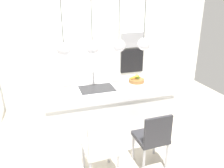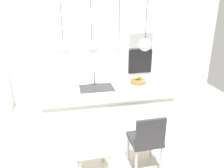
{
  "view_description": "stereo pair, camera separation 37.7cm",
  "coord_description": "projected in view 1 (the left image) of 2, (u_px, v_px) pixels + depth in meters",
  "views": [
    {
      "loc": [
        -0.98,
        -3.37,
        2.28
      ],
      "look_at": [
        0.1,
        0.0,
        0.95
      ],
      "focal_mm": 36.67,
      "sensor_mm": 36.0,
      "label": 1
    },
    {
      "loc": [
        -0.62,
        -3.46,
        2.28
      ],
      "look_at": [
        0.1,
        0.0,
        0.95
      ],
      "focal_mm": 36.67,
      "sensor_mm": 36.0,
      "label": 2
    }
  ],
  "objects": [
    {
      "name": "pendant_light_center_right",
      "position": [
        119.0,
        46.0,
        3.59
      ],
      "size": [
        0.2,
        0.2,
        0.8
      ],
      "color": "silver"
    },
    {
      "name": "kitchen_island",
      "position": [
        106.0,
        112.0,
        3.93
      ],
      "size": [
        2.07,
        0.99,
        0.9
      ],
      "color": "white",
      "rests_on": "ground"
    },
    {
      "name": "back_wall",
      "position": [
        85.0,
        45.0,
        5.1
      ],
      "size": [
        6.0,
        0.1,
        2.6
      ],
      "primitive_type": "cube",
      "color": "white",
      "rests_on": "ground"
    },
    {
      "name": "faucet",
      "position": [
        94.0,
        76.0,
        3.86
      ],
      "size": [
        0.02,
        0.17,
        0.22
      ],
      "color": "silver",
      "rests_on": "kitchen_island"
    },
    {
      "name": "chair_near",
      "position": [
        101.0,
        147.0,
        2.93
      ],
      "size": [
        0.45,
        0.47,
        0.89
      ],
      "color": "silver",
      "rests_on": "ground"
    },
    {
      "name": "floor",
      "position": [
        107.0,
        134.0,
        4.09
      ],
      "size": [
        6.6,
        6.6,
        0.0
      ],
      "primitive_type": "plane",
      "color": "beige",
      "rests_on": "ground"
    },
    {
      "name": "microwave",
      "position": [
        132.0,
        40.0,
        5.33
      ],
      "size": [
        0.54,
        0.08,
        0.34
      ],
      "primitive_type": "cube",
      "color": "#9E9EA3",
      "rests_on": "back_wall"
    },
    {
      "name": "fruit_bowl",
      "position": [
        136.0,
        80.0,
        4.0
      ],
      "size": [
        0.28,
        0.27,
        0.16
      ],
      "color": "#9E6B38",
      "rests_on": "kitchen_island"
    },
    {
      "name": "pendant_light_center_left",
      "position": [
        92.0,
        47.0,
        3.47
      ],
      "size": [
        0.2,
        0.2,
        0.8
      ],
      "color": "silver"
    },
    {
      "name": "pendant_light_left",
      "position": [
        64.0,
        49.0,
        3.35
      ],
      "size": [
        0.2,
        0.2,
        0.8
      ],
      "color": "silver"
    },
    {
      "name": "pendant_light_right",
      "position": [
        144.0,
        44.0,
        3.71
      ],
      "size": [
        0.2,
        0.2,
        0.8
      ],
      "color": "silver"
    },
    {
      "name": "chair_middle",
      "position": [
        153.0,
        137.0,
        3.15
      ],
      "size": [
        0.43,
        0.42,
        0.86
      ],
      "color": "#333338",
      "rests_on": "ground"
    },
    {
      "name": "sink_basin",
      "position": [
        97.0,
        89.0,
        3.72
      ],
      "size": [
        0.56,
        0.4,
        0.02
      ],
      "primitive_type": "cube",
      "color": "#2D2D30",
      "rests_on": "kitchen_island"
    },
    {
      "name": "oven",
      "position": [
        132.0,
        61.0,
        5.5
      ],
      "size": [
        0.56,
        0.08,
        0.56
      ],
      "primitive_type": "cube",
      "color": "black",
      "rests_on": "back_wall"
    }
  ]
}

